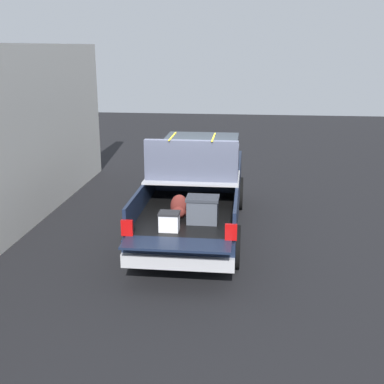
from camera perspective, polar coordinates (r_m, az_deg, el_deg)
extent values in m
plane|color=black|center=(11.09, 0.35, -4.58)|extent=(40.00, 40.00, 0.00)
cube|color=#162138|center=(10.89, 0.36, -1.54)|extent=(5.50, 1.92, 0.46)
cube|color=black|center=(9.68, -0.40, -2.31)|extent=(2.80, 1.80, 0.04)
cube|color=#162138|center=(9.76, -5.83, -0.82)|extent=(2.80, 0.06, 0.50)
cube|color=#162138|center=(9.54, 5.15, -1.19)|extent=(2.80, 0.06, 0.50)
cube|color=#162138|center=(10.91, 0.46, 1.14)|extent=(0.06, 1.80, 0.50)
cube|color=#162138|center=(8.12, -1.82, -6.09)|extent=(0.55, 1.80, 0.04)
cube|color=#B2B2B7|center=(10.27, 0.11, 1.72)|extent=(1.25, 1.92, 0.04)
cube|color=#162138|center=(12.05, 1.05, 2.61)|extent=(2.30, 1.92, 0.50)
cube|color=#2D3842|center=(11.84, 1.01, 4.91)|extent=(1.94, 1.76, 0.52)
cube|color=#162138|center=(13.37, 1.60, 3.74)|extent=(0.40, 1.82, 0.38)
cube|color=#B2B2B7|center=(8.41, -1.64, -7.97)|extent=(0.24, 1.92, 0.24)
cube|color=red|center=(8.46, -7.50, -4.12)|extent=(0.06, 0.20, 0.28)
cube|color=red|center=(8.23, 4.52, -4.63)|extent=(0.06, 0.20, 0.28)
cylinder|color=black|center=(12.72, -2.75, 0.12)|extent=(0.81, 0.30, 0.81)
cylinder|color=black|center=(12.57, 5.20, -0.14)|extent=(0.81, 0.30, 0.81)
cylinder|color=black|center=(9.47, -6.12, -5.82)|extent=(0.81, 0.30, 0.81)
cylinder|color=black|center=(9.27, 4.64, -6.30)|extent=(0.81, 0.30, 0.81)
cube|color=#474C56|center=(8.99, 1.23, -2.20)|extent=(0.40, 0.55, 0.43)
cube|color=#31353C|center=(8.92, 1.24, -0.72)|extent=(0.44, 0.59, 0.05)
ellipsoid|color=maroon|center=(9.21, -1.46, -1.67)|extent=(0.20, 0.34, 0.46)
ellipsoid|color=maroon|center=(9.13, -1.55, -2.30)|extent=(0.09, 0.24, 0.20)
cube|color=white|center=(8.62, -2.64, -3.52)|extent=(0.26, 0.34, 0.30)
cube|color=#262628|center=(8.56, -2.65, -2.46)|extent=(0.28, 0.36, 0.04)
cube|color=#4C5166|center=(10.21, 0.11, 2.97)|extent=(0.84, 1.87, 0.42)
cube|color=#4C5166|center=(9.79, -0.11, 4.84)|extent=(0.16, 1.87, 0.40)
cube|color=#4C5166|center=(10.32, -4.48, 4.87)|extent=(0.60, 0.20, 0.22)
cube|color=#4C5166|center=(10.14, 4.85, 4.66)|extent=(0.60, 0.20, 0.22)
cube|color=yellow|center=(10.14, -2.26, 6.44)|extent=(0.94, 0.03, 0.02)
cube|color=yellow|center=(10.05, 2.51, 6.34)|extent=(0.94, 0.03, 0.02)
cube|color=silver|center=(11.10, -20.42, 5.26)|extent=(11.64, 0.36, 4.05)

